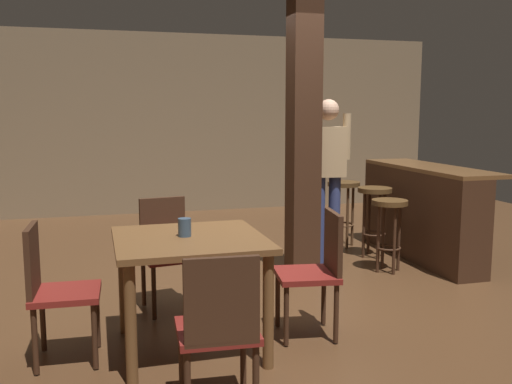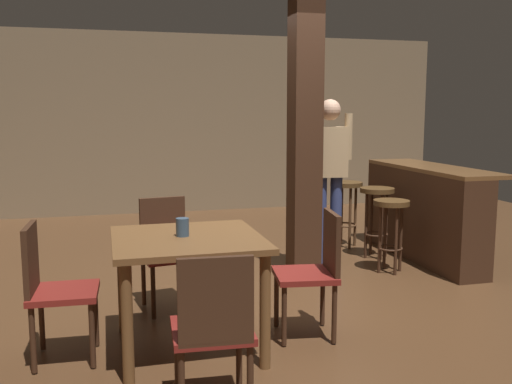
# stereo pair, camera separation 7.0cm
# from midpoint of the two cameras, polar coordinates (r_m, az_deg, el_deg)

# --- Properties ---
(ground_plane) EXTENTS (10.80, 10.80, 0.00)m
(ground_plane) POSITION_cam_midpoint_polar(r_m,az_deg,el_deg) (5.09, 2.63, -10.27)
(ground_plane) COLOR #4C301C
(wall_back) EXTENTS (8.00, 0.10, 2.80)m
(wall_back) POSITION_cam_midpoint_polar(r_m,az_deg,el_deg) (9.21, -6.24, 6.80)
(wall_back) COLOR #756047
(wall_back) RESTS_ON ground_plane
(pillar) EXTENTS (0.28, 0.28, 2.80)m
(pillar) POSITION_cam_midpoint_polar(r_m,az_deg,el_deg) (5.58, 4.41, 5.99)
(pillar) COLOR #382114
(pillar) RESTS_ON ground_plane
(dining_table) EXTENTS (0.98, 0.98, 0.78)m
(dining_table) POSITION_cam_midpoint_polar(r_m,az_deg,el_deg) (3.84, -7.16, -6.32)
(dining_table) COLOR brown
(dining_table) RESTS_ON ground_plane
(chair_north) EXTENTS (0.48, 0.48, 0.89)m
(chair_north) POSITION_cam_midpoint_polar(r_m,az_deg,el_deg) (4.71, -9.34, -5.48)
(chair_north) COLOR maroon
(chair_north) RESTS_ON ground_plane
(chair_east) EXTENTS (0.48, 0.48, 0.89)m
(chair_east) POSITION_cam_midpoint_polar(r_m,az_deg,el_deg) (4.10, 5.62, -7.45)
(chair_east) COLOR maroon
(chair_east) RESTS_ON ground_plane
(chair_west) EXTENTS (0.44, 0.44, 0.89)m
(chair_west) POSITION_cam_midpoint_polar(r_m,az_deg,el_deg) (3.89, -20.12, -8.81)
(chair_west) COLOR maroon
(chair_west) RESTS_ON ground_plane
(chair_south) EXTENTS (0.45, 0.45, 0.89)m
(chair_south) POSITION_cam_midpoint_polar(r_m,az_deg,el_deg) (3.03, -4.42, -13.19)
(chair_south) COLOR maroon
(chair_south) RESTS_ON ground_plane
(napkin_cup) EXTENTS (0.09, 0.09, 0.12)m
(napkin_cup) POSITION_cam_midpoint_polar(r_m,az_deg,el_deg) (3.82, -7.68, -3.53)
(napkin_cup) COLOR #33475B
(napkin_cup) RESTS_ON dining_table
(standing_person) EXTENTS (0.47, 0.24, 1.72)m
(standing_person) POSITION_cam_midpoint_polar(r_m,az_deg,el_deg) (5.77, 6.81, 2.07)
(standing_person) COLOR tan
(standing_person) RESTS_ON ground_plane
(bar_counter) EXTENTS (0.56, 1.94, 1.01)m
(bar_counter) POSITION_cam_midpoint_polar(r_m,az_deg,el_deg) (6.46, 15.84, -1.89)
(bar_counter) COLOR brown
(bar_counter) RESTS_ON ground_plane
(bar_stool_near) EXTENTS (0.35, 0.35, 0.73)m
(bar_stool_near) POSITION_cam_midpoint_polar(r_m,az_deg,el_deg) (5.82, 12.85, -2.52)
(bar_stool_near) COLOR #4C3319
(bar_stool_near) RESTS_ON ground_plane
(bar_stool_mid) EXTENTS (0.37, 0.37, 0.77)m
(bar_stool_mid) POSITION_cam_midpoint_polar(r_m,az_deg,el_deg) (6.37, 11.45, -1.23)
(bar_stool_mid) COLOR #4C3319
(bar_stool_mid) RESTS_ON ground_plane
(bar_stool_far) EXTENTS (0.38, 0.38, 0.78)m
(bar_stool_far) POSITION_cam_midpoint_polar(r_m,az_deg,el_deg) (6.81, 8.45, -0.52)
(bar_stool_far) COLOR #4C3319
(bar_stool_far) RESTS_ON ground_plane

